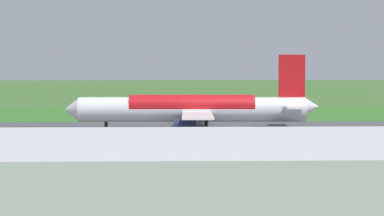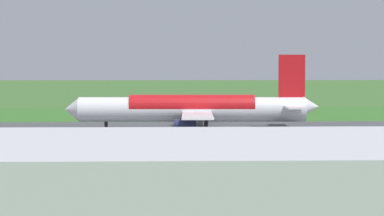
{
  "view_description": "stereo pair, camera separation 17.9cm",
  "coord_description": "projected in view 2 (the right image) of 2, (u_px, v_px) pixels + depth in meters",
  "views": [
    {
      "loc": [
        -2.68,
        163.21,
        14.65
      ],
      "look_at": [
        -8.42,
        0.0,
        4.5
      ],
      "focal_mm": 72.33,
      "sensor_mm": 36.0,
      "label": 1
    },
    {
      "loc": [
        -2.86,
        163.22,
        14.65
      ],
      "look_at": [
        -8.42,
        0.0,
        4.5
      ],
      "focal_mm": 72.33,
      "sensor_mm": 36.0,
      "label": 2
    }
  ],
  "objects": [
    {
      "name": "ground_plane",
      "position": [
        152.0,
        129.0,
        163.62
      ],
      "size": [
        800.0,
        800.0,
        0.0
      ],
      "primitive_type": "plane",
      "color": "#3D662D"
    },
    {
      "name": "runway_asphalt",
      "position": [
        152.0,
        129.0,
        163.62
      ],
      "size": [
        600.0,
        37.64,
        0.06
      ],
      "primitive_type": "cube",
      "color": "#47474C",
      "rests_on": "ground"
    },
    {
      "name": "apron_concrete",
      "position": [
        147.0,
        158.0,
        114.85
      ],
      "size": [
        440.0,
        110.0,
        0.05
      ],
      "primitive_type": "cube",
      "color": "gray",
      "rests_on": "ground"
    },
    {
      "name": "grass_verge_foreground",
      "position": [
        155.0,
        117.0,
        197.7
      ],
      "size": [
        600.0,
        80.0,
        0.04
      ],
      "primitive_type": "cube",
      "color": "#346B27",
      "rests_on": "ground"
    },
    {
      "name": "airliner_main",
      "position": [
        194.0,
        109.0,
        163.64
      ],
      "size": [
        54.07,
        44.16,
        15.88
      ],
      "color": "white",
      "rests_on": "ground"
    },
    {
      "name": "no_stopping_sign",
      "position": [
        170.0,
        110.0,
        201.6
      ],
      "size": [
        0.6,
        0.1,
        2.83
      ],
      "color": "slate",
      "rests_on": "ground"
    },
    {
      "name": "traffic_cone_orange",
      "position": [
        150.0,
        116.0,
        197.37
      ],
      "size": [
        0.4,
        0.4,
        0.55
      ],
      "primitive_type": "cone",
      "color": "orange",
      "rests_on": "ground"
    }
  ]
}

